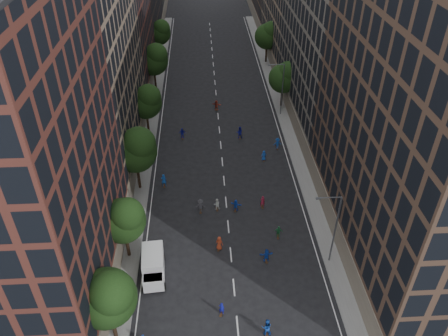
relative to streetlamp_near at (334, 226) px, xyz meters
name	(u,v)px	position (x,y,z in m)	size (l,w,h in m)	color
ground	(220,131)	(-10.37, 28.00, -5.17)	(240.00, 240.00, 0.00)	black
sidewalk_left	(148,111)	(-22.37, 35.50, -5.09)	(4.00, 105.00, 0.15)	slate
sidewalk_right	(286,107)	(1.63, 35.50, -5.09)	(4.00, 105.00, 0.15)	slate
bldg_left_a	(9,162)	(-29.37, -1.00, 9.83)	(14.00, 22.00, 30.00)	#51271F
bldg_left_b	(70,40)	(-29.37, 23.00, 11.83)	(14.00, 26.00, 34.00)	#836C56
bldg_left_c	(104,11)	(-29.37, 46.00, 8.83)	(14.00, 20.00, 28.00)	#51271F
bldg_right_a	(439,97)	(8.63, 3.00, 12.83)	(14.00, 30.00, 36.00)	#4A3427
bldg_right_b	(346,17)	(8.63, 32.00, 11.33)	(14.00, 28.00, 33.00)	#5D564D
tree_left_0	(108,297)	(-21.38, -8.15, 0.79)	(5.20, 5.20, 8.83)	black
tree_left_1	(124,219)	(-21.39, 1.86, 0.38)	(4.80, 4.80, 8.21)	black
tree_left_2	(136,149)	(-21.36, 13.83, 1.19)	(5.60, 5.60, 9.45)	black
tree_left_3	(146,101)	(-21.38, 27.85, 0.65)	(5.00, 5.00, 8.58)	black
tree_left_4	(154,59)	(-21.37, 43.84, 0.93)	(5.40, 5.40, 9.08)	black
tree_left_5	(160,32)	(-21.39, 59.86, 0.51)	(4.80, 4.80, 8.33)	black
tree_right_a	(285,77)	(1.02, 35.85, 0.46)	(5.00, 5.00, 8.39)	black
tree_right_b	(268,35)	(1.02, 55.85, 0.79)	(5.20, 5.20, 8.83)	black
streetlamp_near	(334,226)	(0.00, 0.00, 0.00)	(2.64, 0.22, 9.06)	#595B60
streetlamp_far	(281,87)	(0.00, 33.00, 0.00)	(2.64, 0.22, 9.06)	#595B60
cargo_van	(153,266)	(-18.60, -0.87, -3.78)	(2.69, 5.12, 2.64)	white
skater_0	(150,285)	(-18.87, -2.89, -4.32)	(0.83, 0.54, 1.71)	#1419A9
skater_1	(222,309)	(-11.79, -6.05, -4.41)	(0.55, 0.36, 1.51)	#111691
skater_2	(266,327)	(-7.81, -8.44, -4.21)	(0.93, 0.72, 1.91)	#1546B1
skater_5	(266,256)	(-6.61, 0.39, -4.35)	(1.51, 0.48, 1.63)	#123498
skater_6	(219,243)	(-11.61, 2.43, -4.29)	(0.86, 0.56, 1.75)	#A4361B
skater_7	(262,202)	(-5.89, 9.33, -4.33)	(0.61, 0.40, 1.68)	maroon
skater_8	(217,205)	(-11.60, 9.17, -4.38)	(0.76, 0.60, 1.57)	silver
skater_9	(201,206)	(-13.60, 8.84, -4.24)	(1.20, 0.69, 1.86)	#3A393E
skater_10	(278,232)	(-4.74, 3.93, -4.37)	(0.93, 0.39, 1.59)	#206C37
skater_11	(236,205)	(-9.26, 8.89, -4.40)	(1.43, 0.45, 1.54)	#1640B6
skater_12	(264,156)	(-4.39, 19.56, -4.40)	(0.75, 0.49, 1.54)	#1649B8
skater_13	(164,181)	(-18.40, 14.25, -4.23)	(0.68, 0.45, 1.87)	#154CAF
skater_14	(239,133)	(-7.37, 25.82, -4.20)	(0.94, 0.73, 1.93)	#121699
skater_15	(277,144)	(-1.97, 22.49, -4.29)	(1.14, 0.65, 1.76)	navy
skater_16	(182,134)	(-16.21, 26.22, -4.30)	(1.02, 0.42, 1.74)	#1419A6
skater_17	(216,105)	(-10.55, 35.24, -4.30)	(1.61, 0.51, 1.73)	#A82D1C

